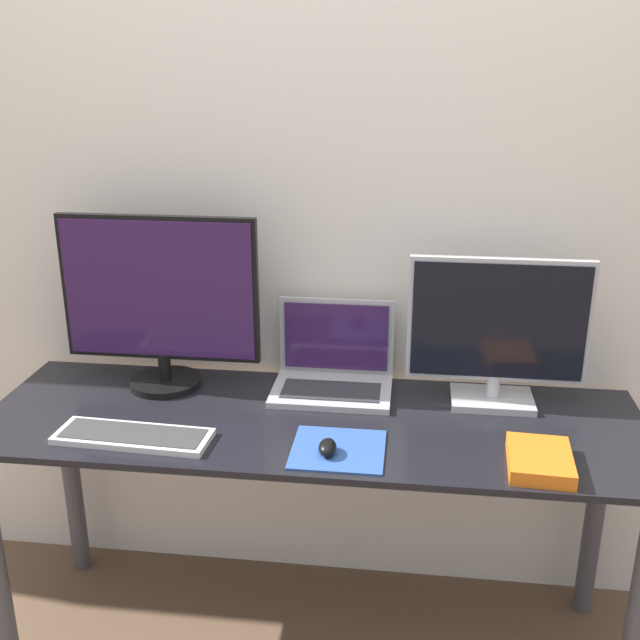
% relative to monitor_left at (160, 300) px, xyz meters
% --- Properties ---
extents(wall_back, '(7.00, 0.05, 2.50)m').
position_rel_monitor_left_xyz_m(wall_back, '(0.45, 0.19, 0.27)').
color(wall_back, silver).
rests_on(wall_back, ground_plane).
extents(desk, '(1.75, 0.58, 0.72)m').
position_rel_monitor_left_xyz_m(desk, '(0.45, -0.16, -0.39)').
color(desk, black).
rests_on(desk, ground_plane).
extents(monitor_left, '(0.56, 0.21, 0.50)m').
position_rel_monitor_left_xyz_m(monitor_left, '(0.00, 0.00, 0.00)').
color(monitor_left, black).
rests_on(monitor_left, desk).
extents(monitor_right, '(0.48, 0.16, 0.41)m').
position_rel_monitor_left_xyz_m(monitor_right, '(0.93, 0.00, -0.05)').
color(monitor_right, '#B2B2B7').
rests_on(monitor_right, desk).
extents(laptop, '(0.34, 0.24, 0.25)m').
position_rel_monitor_left_xyz_m(laptop, '(0.49, 0.05, -0.20)').
color(laptop, '#ADADB2').
rests_on(laptop, desk).
extents(keyboard, '(0.40, 0.15, 0.02)m').
position_rel_monitor_left_xyz_m(keyboard, '(0.02, -0.33, -0.25)').
color(keyboard, silver).
rests_on(keyboard, desk).
extents(mousepad, '(0.23, 0.21, 0.00)m').
position_rel_monitor_left_xyz_m(mousepad, '(0.54, -0.32, -0.26)').
color(mousepad, '#2D519E').
rests_on(mousepad, desk).
extents(mouse, '(0.04, 0.07, 0.04)m').
position_rel_monitor_left_xyz_m(mouse, '(0.52, -0.35, -0.24)').
color(mouse, black).
rests_on(mouse, mousepad).
extents(book, '(0.16, 0.20, 0.04)m').
position_rel_monitor_left_xyz_m(book, '(1.01, -0.34, -0.24)').
color(book, orange).
rests_on(book, desk).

